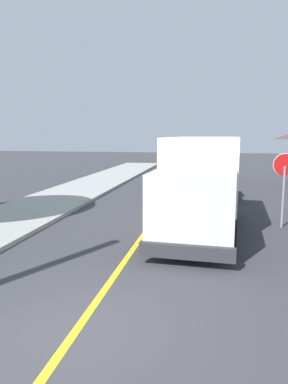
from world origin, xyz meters
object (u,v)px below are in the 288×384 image
(parked_car_mid, at_px, (206,169))
(stop_sign, at_px, (284,176))
(parked_car_near, at_px, (215,183))
(box_truck, at_px, (202,180))

(parked_car_mid, xyz_separation_m, stop_sign, (2.95, -13.05, 1.06))
(parked_car_near, relative_size, stop_sign, 1.69)
(stop_sign, bearing_deg, box_truck, -162.81)
(parked_car_mid, bearing_deg, box_truck, -89.57)
(box_truck, relative_size, parked_car_near, 1.63)
(box_truck, height_order, parked_car_near, box_truck)
(parked_car_near, distance_m, stop_sign, 6.23)
(parked_car_mid, bearing_deg, stop_sign, -77.28)
(box_truck, relative_size, stop_sign, 2.76)
(parked_car_mid, distance_m, stop_sign, 13.42)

